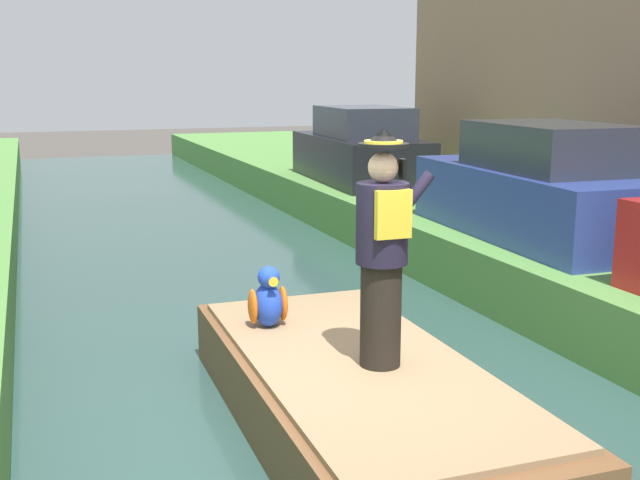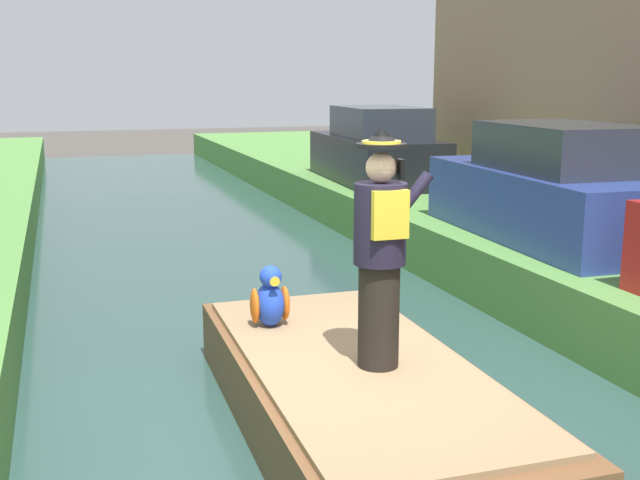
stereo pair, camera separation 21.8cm
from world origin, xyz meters
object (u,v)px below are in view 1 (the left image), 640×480
at_px(boat, 358,395).
at_px(parrot_plush, 268,300).
at_px(parked_car_blue, 541,189).
at_px(parked_car_dark, 360,150).
at_px(person_pirate, 383,250).

height_order(boat, parrot_plush, parrot_plush).
relative_size(parked_car_blue, parked_car_dark, 1.00).
relative_size(boat, parked_car_blue, 1.04).
distance_m(parrot_plush, parked_car_dark, 9.19).
bearing_deg(parked_car_blue, boat, -141.71).
xyz_separation_m(boat, parked_car_blue, (3.93, 3.10, 1.07)).
bearing_deg(parrot_plush, boat, -67.63).
distance_m(parked_car_blue, parked_car_dark, 6.02).
relative_size(boat, person_pirate, 2.28).
height_order(person_pirate, parked_car_dark, person_pirate).
bearing_deg(boat, person_pirate, -57.96).
height_order(boat, person_pirate, person_pirate).
height_order(person_pirate, parrot_plush, person_pirate).
height_order(parrot_plush, parked_car_dark, parked_car_dark).
xyz_separation_m(parked_car_blue, parked_car_dark, (0.00, 6.02, 0.00)).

